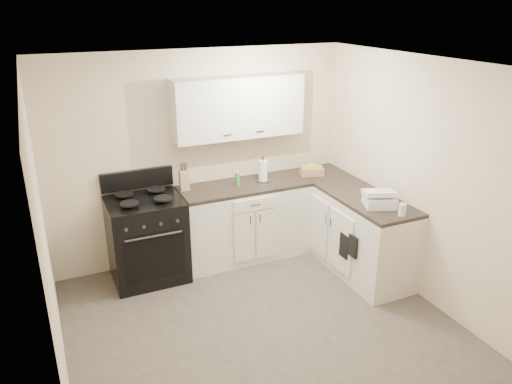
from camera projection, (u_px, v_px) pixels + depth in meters
name	position (u px, v px, depth m)	size (l,w,h in m)	color
floor	(265.00, 331.00, 4.83)	(3.60, 3.60, 0.00)	#473F38
ceiling	(267.00, 67.00, 3.93)	(3.60, 3.60, 0.00)	white
wall_back	(201.00, 157.00, 5.91)	(3.60, 3.60, 0.00)	beige
wall_right	(426.00, 183.00, 5.07)	(3.60, 3.60, 0.00)	beige
wall_left	(47.00, 252.00, 3.68)	(3.60, 3.60, 0.00)	beige
wall_front	(401.00, 326.00, 2.85)	(3.60, 3.60, 0.00)	beige
base_cabinets_back	(245.00, 222.00, 6.10)	(1.55, 0.60, 0.90)	silver
base_cabinets_right	(348.00, 227.00, 5.96)	(0.60, 1.90, 0.90)	silver
countertop_back	(244.00, 186.00, 5.93)	(1.55, 0.60, 0.04)	black
countertop_right	(351.00, 191.00, 5.79)	(0.60, 1.90, 0.04)	black
upper_cabinets	(238.00, 107.00, 5.73)	(1.55, 0.30, 0.70)	silver
stove	(147.00, 240.00, 5.62)	(0.82, 0.70, 0.99)	black
knife_block	(184.00, 180.00, 5.72)	(0.11, 0.10, 0.23)	tan
paper_towel	(263.00, 171.00, 5.99)	(0.11, 0.11, 0.26)	white
soap_bottle	(237.00, 179.00, 5.86)	(0.05, 0.05, 0.16)	green
wicker_basket	(312.00, 171.00, 6.25)	(0.29, 0.19, 0.10)	tan
countertop_grill	(379.00, 201.00, 5.30)	(0.31, 0.29, 0.11)	white
glass_jar	(402.00, 210.00, 5.05)	(0.08, 0.08, 0.13)	silver
oven_mitt_near	(353.00, 246.00, 5.35)	(0.02, 0.14, 0.25)	black
oven_mitt_far	(344.00, 246.00, 5.50)	(0.02, 0.16, 0.28)	black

